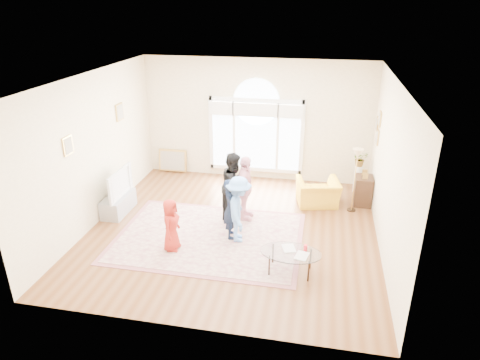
% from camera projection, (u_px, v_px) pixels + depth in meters
% --- Properties ---
extents(ground, '(6.00, 6.00, 0.00)m').
position_uv_depth(ground, '(233.00, 230.00, 9.13)').
color(ground, brown).
rests_on(ground, ground).
extents(room_shell, '(6.00, 6.00, 6.00)m').
position_uv_depth(room_shell, '(255.00, 123.00, 11.07)').
color(room_shell, beige).
rests_on(room_shell, ground).
extents(area_rug, '(3.60, 2.60, 0.02)m').
position_uv_depth(area_rug, '(209.00, 237.00, 8.84)').
color(area_rug, '#C1AB94').
rests_on(area_rug, ground).
extents(rug_border, '(3.80, 2.80, 0.01)m').
position_uv_depth(rug_border, '(209.00, 237.00, 8.84)').
color(rug_border, '#94555A').
rests_on(rug_border, ground).
extents(tv_console, '(0.45, 1.00, 0.42)m').
position_uv_depth(tv_console, '(118.00, 204.00, 9.81)').
color(tv_console, '#96989E').
rests_on(tv_console, ground).
extents(television, '(0.17, 1.09, 0.63)m').
position_uv_depth(television, '(116.00, 183.00, 9.60)').
color(television, black).
rests_on(television, tv_console).
extents(coffee_table, '(1.12, 0.74, 0.54)m').
position_uv_depth(coffee_table, '(291.00, 253.00, 7.58)').
color(coffee_table, silver).
rests_on(coffee_table, ground).
extents(armchair, '(1.12, 1.03, 0.63)m').
position_uv_depth(armchair, '(318.00, 193.00, 10.13)').
color(armchair, yellow).
rests_on(armchair, ground).
extents(side_cabinet, '(0.40, 0.50, 0.70)m').
position_uv_depth(side_cabinet, '(363.00, 191.00, 10.15)').
color(side_cabinet, black).
rests_on(side_cabinet, ground).
extents(floor_lamp, '(0.26, 0.26, 1.51)m').
position_uv_depth(floor_lamp, '(357.00, 159.00, 9.47)').
color(floor_lamp, black).
rests_on(floor_lamp, ground).
extents(plant_pedestal, '(0.20, 0.20, 0.70)m').
position_uv_depth(plant_pedestal, '(358.00, 179.00, 10.80)').
color(plant_pedestal, white).
rests_on(plant_pedestal, ground).
extents(potted_plant, '(0.44, 0.41, 0.39)m').
position_uv_depth(potted_plant, '(360.00, 159.00, 10.58)').
color(potted_plant, '#33722D').
rests_on(potted_plant, plant_pedestal).
extents(leaning_picture, '(0.80, 0.14, 0.62)m').
position_uv_depth(leaning_picture, '(174.00, 172.00, 12.17)').
color(leaning_picture, tan).
rests_on(leaning_picture, ground).
extents(child_red, '(0.34, 0.52, 1.06)m').
position_uv_depth(child_red, '(171.00, 225.00, 8.22)').
color(child_red, '#AA251C').
rests_on(child_red, area_rug).
extents(child_navy, '(0.40, 0.52, 1.27)m').
position_uv_depth(child_navy, '(231.00, 209.00, 8.61)').
color(child_navy, '#121D35').
rests_on(child_navy, area_rug).
extents(child_black, '(0.68, 0.81, 1.51)m').
position_uv_depth(child_black, '(234.00, 186.00, 9.37)').
color(child_black, black).
rests_on(child_black, area_rug).
extents(child_pink, '(0.38, 0.87, 1.46)m').
position_uv_depth(child_pink, '(245.00, 188.00, 9.30)').
color(child_pink, '#F6A9B9').
rests_on(child_pink, area_rug).
extents(child_blue, '(0.69, 0.97, 1.37)m').
position_uv_depth(child_blue, '(239.00, 209.00, 8.47)').
color(child_blue, '#67A0F0').
rests_on(child_blue, area_rug).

